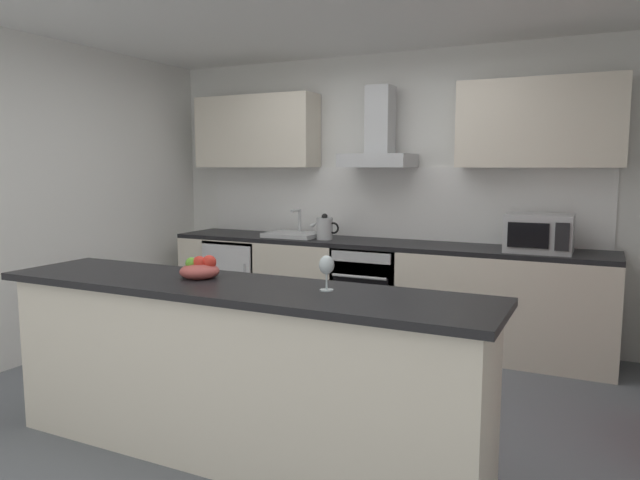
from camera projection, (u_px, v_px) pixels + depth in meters
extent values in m
cube|color=slate|center=(291.00, 402.00, 3.97)|extent=(5.53, 4.79, 0.02)
cube|color=white|center=(390.00, 195.00, 5.55)|extent=(5.53, 0.12, 2.60)
cube|color=white|center=(42.00, 199.00, 4.81)|extent=(0.12, 4.79, 2.60)
cube|color=white|center=(387.00, 203.00, 5.49)|extent=(3.85, 0.02, 0.66)
cube|color=beige|center=(375.00, 293.00, 5.32)|extent=(3.98, 0.60, 0.86)
cube|color=black|center=(375.00, 244.00, 5.26)|extent=(3.98, 0.60, 0.04)
cube|color=beige|center=(234.00, 375.00, 3.15)|extent=(2.69, 0.52, 0.91)
cube|color=black|center=(233.00, 288.00, 3.09)|extent=(2.79, 0.64, 0.04)
cube|color=beige|center=(257.00, 132.00, 5.84)|extent=(1.27, 0.32, 0.70)
cube|color=beige|center=(539.00, 123.00, 4.69)|extent=(1.27, 0.32, 0.70)
cube|color=slate|center=(372.00, 290.00, 5.30)|extent=(0.60, 0.56, 0.80)
cube|color=black|center=(360.00, 304.00, 5.05)|extent=(0.50, 0.02, 0.48)
cube|color=#B7BABC|center=(361.00, 257.00, 5.00)|extent=(0.54, 0.02, 0.09)
cylinder|color=#B7BABC|center=(359.00, 277.00, 4.99)|extent=(0.49, 0.02, 0.02)
cube|color=white|center=(243.00, 281.00, 5.91)|extent=(0.58, 0.56, 0.85)
cube|color=silver|center=(227.00, 286.00, 5.65)|extent=(0.55, 0.02, 0.80)
cylinder|color=#B7BABC|center=(245.00, 284.00, 5.53)|extent=(0.02, 0.02, 0.38)
cube|color=#B7BABC|center=(539.00, 233.00, 4.59)|extent=(0.50, 0.36, 0.30)
cube|color=black|center=(528.00, 235.00, 4.45)|extent=(0.30, 0.02, 0.19)
cube|color=black|center=(562.00, 237.00, 4.35)|extent=(0.10, 0.01, 0.21)
cube|color=silver|center=(293.00, 235.00, 5.60)|extent=(0.50, 0.40, 0.04)
cylinder|color=#B7BABC|center=(300.00, 222.00, 5.70)|extent=(0.03, 0.03, 0.26)
cylinder|color=#B7BABC|center=(296.00, 211.00, 5.61)|extent=(0.03, 0.16, 0.03)
cylinder|color=#B7BABC|center=(325.00, 229.00, 5.40)|extent=(0.15, 0.15, 0.20)
sphere|color=black|center=(325.00, 217.00, 5.38)|extent=(0.06, 0.06, 0.06)
cone|color=#B7BABC|center=(315.00, 224.00, 5.44)|extent=(0.09, 0.04, 0.07)
torus|color=black|center=(333.00, 228.00, 5.36)|extent=(0.11, 0.02, 0.11)
cube|color=#B7BABC|center=(378.00, 161.00, 5.25)|extent=(0.62, 0.45, 0.12)
cube|color=#B7BABC|center=(380.00, 120.00, 5.25)|extent=(0.22, 0.22, 0.60)
cylinder|color=silver|center=(327.00, 290.00, 2.92)|extent=(0.07, 0.07, 0.01)
cylinder|color=silver|center=(327.00, 281.00, 2.92)|extent=(0.01, 0.01, 0.09)
ellipsoid|color=silver|center=(327.00, 265.00, 2.91)|extent=(0.08, 0.08, 0.10)
ellipsoid|color=#B24C47|center=(200.00, 271.00, 3.26)|extent=(0.22, 0.22, 0.09)
sphere|color=#66B233|center=(191.00, 263.00, 3.26)|extent=(0.06, 0.06, 0.06)
sphere|color=red|center=(209.00, 262.00, 3.26)|extent=(0.08, 0.08, 0.08)
sphere|color=red|center=(199.00, 263.00, 3.26)|extent=(0.07, 0.07, 0.07)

